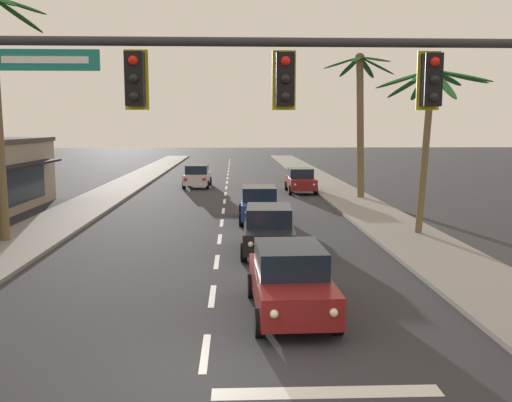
{
  "coord_description": "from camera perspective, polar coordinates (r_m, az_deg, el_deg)",
  "views": [
    {
      "loc": [
        0.62,
        -9.66,
        4.58
      ],
      "look_at": [
        1.3,
        8.0,
        2.2
      ],
      "focal_mm": 39.08,
      "sensor_mm": 36.0,
      "label": 1
    }
  ],
  "objects": [
    {
      "name": "palm_right_third",
      "position": [
        35.45,
        10.64,
        9.7
      ],
      "size": [
        4.45,
        4.29,
        9.02
      ],
      "color": "brown",
      "rests_on": "ground"
    },
    {
      "name": "sedan_lead_at_stop_bar",
      "position": [
        13.78,
        3.52,
        -8.04
      ],
      "size": [
        2.05,
        4.49,
        1.68
      ],
      "color": "maroon",
      "rests_on": "ground"
    },
    {
      "name": "lane_markings",
      "position": [
        29.45,
        -2.58,
        -1.27
      ],
      "size": [
        4.28,
        86.44,
        0.01
      ],
      "color": "silver",
      "rests_on": "ground"
    },
    {
      "name": "palm_right_second",
      "position": [
        24.16,
        17.29,
        9.81
      ],
      "size": [
        4.7,
        4.29,
        7.08
      ],
      "color": "brown",
      "rests_on": "ground"
    },
    {
      "name": "traffic_signal_mast",
      "position": [
        10.24,
        12.45,
        9.26
      ],
      "size": [
        10.52,
        0.41,
        6.89
      ],
      "color": "#2D2D33",
      "rests_on": "ground"
    },
    {
      "name": "sidewalk_right",
      "position": [
        30.85,
        11.26,
        -0.88
      ],
      "size": [
        3.2,
        110.0,
        0.14
      ],
      "primitive_type": "cube",
      "color": "gray",
      "rests_on": "ground"
    },
    {
      "name": "sidewalk_left",
      "position": [
        31.16,
        -17.88,
        -1.02
      ],
      "size": [
        3.2,
        110.0,
        0.14
      ],
      "primitive_type": "cube",
      "color": "gray",
      "rests_on": "ground"
    },
    {
      "name": "sedan_parked_nearest_kerb",
      "position": [
        38.81,
        4.57,
        2.14
      ],
      "size": [
        1.96,
        4.45,
        1.68
      ],
      "color": "maroon",
      "rests_on": "ground"
    },
    {
      "name": "sedan_oncoming_far",
      "position": [
        42.24,
        -6.03,
        2.57
      ],
      "size": [
        2.02,
        4.48,
        1.68
      ],
      "color": "silver",
      "rests_on": "ground"
    },
    {
      "name": "ground_plane",
      "position": [
        10.71,
        -5.58,
        -17.69
      ],
      "size": [
        220.0,
        220.0,
        0.0
      ],
      "primitive_type": "plane",
      "color": "#2D2D33"
    },
    {
      "name": "sedan_third_in_queue",
      "position": [
        20.34,
        1.32,
        -2.89
      ],
      "size": [
        2.12,
        4.51,
        1.68
      ],
      "color": "black",
      "rests_on": "ground"
    },
    {
      "name": "sedan_fifth_in_queue",
      "position": [
        26.99,
        0.31,
        -0.26
      ],
      "size": [
        1.98,
        4.46,
        1.68
      ],
      "color": "navy",
      "rests_on": "ground"
    }
  ]
}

